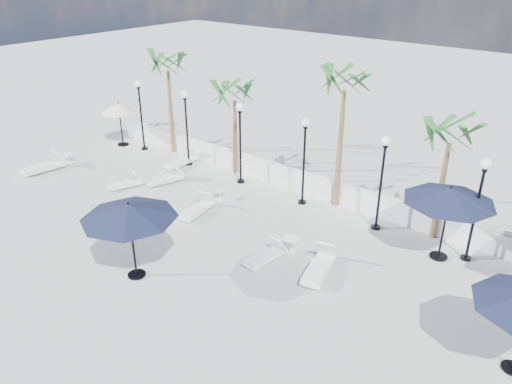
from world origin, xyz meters
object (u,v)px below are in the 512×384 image
Objects in this scene: lounger_2 at (125,183)px; lounger_5 at (265,256)px; lounger_3 at (165,178)px; lounger_6 at (319,267)px; parasol_navy_left at (129,211)px; parasol_cream_small at (119,109)px; lounger_0 at (44,166)px; lounger_4 at (197,209)px; parasol_navy_mid at (450,195)px; lounger_1 at (181,160)px.

lounger_5 reaches higher than lounger_2.
lounger_3 is 9.80m from lounger_6.
parasol_navy_left is (-4.73, -3.93, 2.19)m from lounger_6.
lounger_3 is 6.38m from parasol_cream_small.
lounger_0 is at bearing -134.77° from lounger_3.
lounger_4 is 0.61× the size of parasol_navy_mid.
parasol_cream_small is (-9.13, 3.27, 1.87)m from lounger_4.
parasol_cream_small is at bearing 179.87° from lounger_3.
lounger_4 is at bearing 109.27° from parasol_navy_left.
lounger_1 is 5.09m from parasol_cream_small.
lounger_0 reaches higher than lounger_2.
lounger_0 is at bearing -171.03° from lounger_5.
lounger_1 reaches higher than lounger_5.
parasol_navy_left is (5.98, -4.17, 2.24)m from lounger_2.
lounger_3 is 0.78× the size of parasol_cream_small.
lounger_3 is (5.76, 2.84, -0.04)m from lounger_0.
lounger_4 is at bearing 160.86° from lounger_6.
lounger_4 is at bearing 173.79° from lounger_5.
lounger_2 is 8.85m from lounger_5.
parasol_navy_mid is (12.44, 1.81, 2.24)m from lounger_3.
lounger_3 reaches higher than lounger_5.
lounger_0 is at bearing 165.09° from parasol_navy_left.
lounger_6 is 15.96m from parasol_cream_small.
lounger_6 is 5.04m from parasol_navy_mid.
lounger_5 is 4.97m from parasol_navy_left.
parasol_navy_left reaches higher than parasol_cream_small.
lounger_6 reaches higher than lounger_1.
parasol_cream_small is at bearing 164.09° from lounger_2.
parasol_navy_left reaches higher than lounger_1.
parasol_cream_small reaches higher than lounger_6.
lounger_3 is 3.61m from lounger_4.
lounger_1 reaches higher than lounger_3.
lounger_3 is 0.61× the size of parasol_navy_left.
lounger_3 is at bearing 33.39° from lounger_0.
parasol_cream_small is (-15.40, 3.74, 1.85)m from lounger_6.
parasol_cream_small is (-4.74, 0.00, 1.86)m from lounger_1.
parasol_navy_mid is at bearing 47.56° from lounger_5.
lounger_3 is (1.07, 1.52, 0.03)m from lounger_2.
parasol_navy_left is at bearing -7.79° from lounger_0.
parasol_navy_left is (4.91, -5.68, 2.22)m from lounger_3.
lounger_0 reaches higher than lounger_1.
lounger_3 is at bearing -63.81° from lounger_1.
parasol_navy_left is at bearing -80.88° from lounger_4.
lounger_6 is 6.53m from parasol_navy_left.
parasol_cream_small is at bearing 179.43° from parasol_navy_mid.
lounger_1 is at bearing 52.67° from lounger_0.
parasol_navy_mid is at bearing 34.71° from lounger_2.
lounger_6 is 0.88× the size of parasol_cream_small.
lounger_4 is 6.29m from lounger_6.
lounger_5 is at bearing 9.54° from lounger_0.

